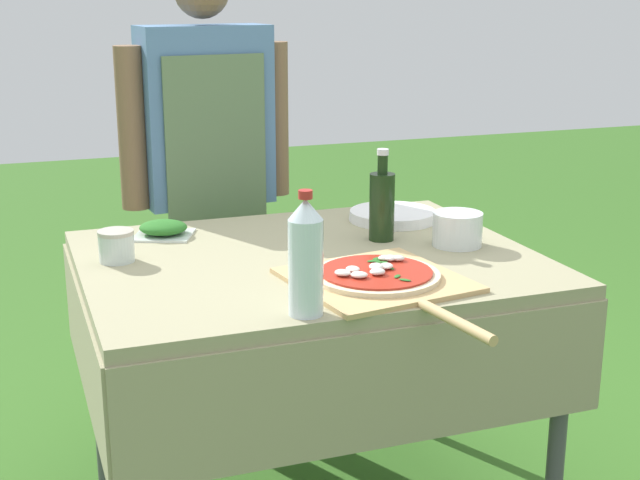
% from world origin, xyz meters
% --- Properties ---
extents(prep_table, '(1.18, 0.95, 0.79)m').
position_xyz_m(prep_table, '(0.00, 0.00, 0.70)').
color(prep_table, gray).
rests_on(prep_table, ground).
extents(person_cook, '(0.58, 0.23, 1.55)m').
position_xyz_m(person_cook, '(-0.09, 0.75, 0.91)').
color(person_cook, '#70604C').
rests_on(person_cook, ground).
extents(pizza_on_peel, '(0.43, 0.65, 0.05)m').
position_xyz_m(pizza_on_peel, '(0.08, -0.27, 0.80)').
color(pizza_on_peel, tan).
rests_on(pizza_on_peel, prep_table).
extents(oil_bottle, '(0.07, 0.07, 0.26)m').
position_xyz_m(oil_bottle, '(0.24, 0.08, 0.89)').
color(oil_bottle, black).
rests_on(oil_bottle, prep_table).
extents(water_bottle, '(0.08, 0.08, 0.27)m').
position_xyz_m(water_bottle, '(-0.15, -0.41, 0.92)').
color(water_bottle, silver).
rests_on(water_bottle, prep_table).
extents(herb_container, '(0.20, 0.19, 0.04)m').
position_xyz_m(herb_container, '(-0.32, 0.32, 0.81)').
color(herb_container, silver).
rests_on(herb_container, prep_table).
extents(mixing_tub, '(0.13, 0.13, 0.09)m').
position_xyz_m(mixing_tub, '(0.41, -0.04, 0.83)').
color(mixing_tub, silver).
rests_on(mixing_tub, prep_table).
extents(plate_stack, '(0.27, 0.27, 0.03)m').
position_xyz_m(plate_stack, '(0.36, 0.27, 0.80)').
color(plate_stack, white).
rests_on(plate_stack, prep_table).
extents(sauce_jar, '(0.09, 0.09, 0.08)m').
position_xyz_m(sauce_jar, '(-0.48, 0.12, 0.82)').
color(sauce_jar, silver).
rests_on(sauce_jar, prep_table).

